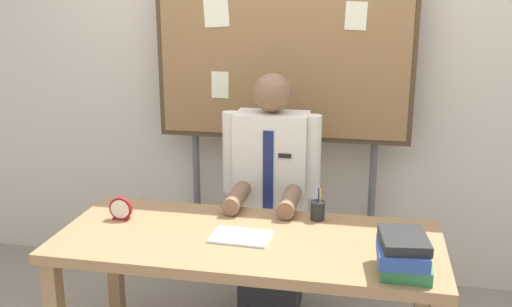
# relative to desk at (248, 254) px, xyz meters

# --- Properties ---
(back_wall) EXTENTS (6.40, 0.08, 2.70)m
(back_wall) POSITION_rel_desk_xyz_m (0.00, 1.19, 0.70)
(back_wall) COLOR beige
(back_wall) RESTS_ON ground_plane
(desk) EXTENTS (1.78, 0.75, 0.74)m
(desk) POSITION_rel_desk_xyz_m (0.00, 0.00, 0.00)
(desk) COLOR #9E754C
(desk) RESTS_ON ground_plane
(person) EXTENTS (0.55, 0.56, 1.41)m
(person) POSITION_rel_desk_xyz_m (0.00, 0.62, 0.01)
(person) COLOR #2D2D33
(person) RESTS_ON ground_plane
(bulletin_board) EXTENTS (1.54, 0.09, 2.05)m
(bulletin_board) POSITION_rel_desk_xyz_m (-0.00, 0.98, 0.83)
(bulletin_board) COLOR #4C3823
(bulletin_board) RESTS_ON ground_plane
(book_stack) EXTENTS (0.23, 0.28, 0.16)m
(book_stack) POSITION_rel_desk_xyz_m (0.69, -0.21, 0.16)
(book_stack) COLOR #337F47
(book_stack) RESTS_ON desk
(open_notebook) EXTENTS (0.28, 0.20, 0.01)m
(open_notebook) POSITION_rel_desk_xyz_m (-0.03, -0.02, 0.09)
(open_notebook) COLOR white
(open_notebook) RESTS_ON desk
(desk_clock) EXTENTS (0.12, 0.04, 0.12)m
(desk_clock) POSITION_rel_desk_xyz_m (-0.67, 0.08, 0.14)
(desk_clock) COLOR maroon
(desk_clock) RESTS_ON desk
(pen_holder) EXTENTS (0.07, 0.07, 0.16)m
(pen_holder) POSITION_rel_desk_xyz_m (0.30, 0.28, 0.14)
(pen_holder) COLOR #262626
(pen_holder) RESTS_ON desk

